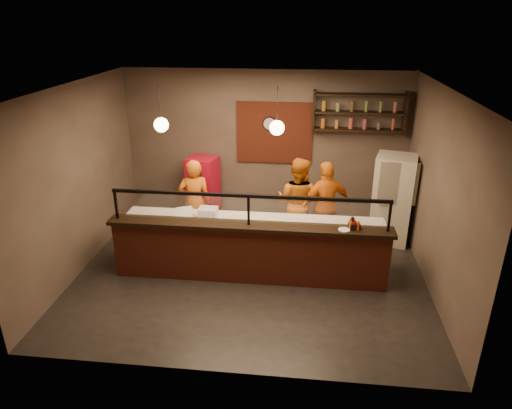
# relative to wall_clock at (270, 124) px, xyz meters

# --- Properties ---
(floor) EXTENTS (6.00, 6.00, 0.00)m
(floor) POSITION_rel_wall_clock_xyz_m (-0.10, -2.46, -2.10)
(floor) COLOR black
(floor) RESTS_ON ground
(ceiling) EXTENTS (6.00, 6.00, 0.00)m
(ceiling) POSITION_rel_wall_clock_xyz_m (-0.10, -2.46, 1.10)
(ceiling) COLOR #3C332E
(ceiling) RESTS_ON wall_back
(wall_back) EXTENTS (6.00, 0.00, 6.00)m
(wall_back) POSITION_rel_wall_clock_xyz_m (-0.10, 0.04, -0.50)
(wall_back) COLOR #68584C
(wall_back) RESTS_ON floor
(wall_left) EXTENTS (0.00, 5.00, 5.00)m
(wall_left) POSITION_rel_wall_clock_xyz_m (-3.10, -2.46, -0.50)
(wall_left) COLOR #68584C
(wall_left) RESTS_ON floor
(wall_right) EXTENTS (0.00, 5.00, 5.00)m
(wall_right) POSITION_rel_wall_clock_xyz_m (2.90, -2.46, -0.50)
(wall_right) COLOR #68584C
(wall_right) RESTS_ON floor
(wall_front) EXTENTS (6.00, 0.00, 6.00)m
(wall_front) POSITION_rel_wall_clock_xyz_m (-0.10, -4.96, -0.50)
(wall_front) COLOR #68584C
(wall_front) RESTS_ON floor
(brick_patch) EXTENTS (1.60, 0.04, 1.30)m
(brick_patch) POSITION_rel_wall_clock_xyz_m (0.10, 0.01, -0.20)
(brick_patch) COLOR maroon
(brick_patch) RESTS_ON wall_back
(service_counter) EXTENTS (4.60, 0.25, 1.00)m
(service_counter) POSITION_rel_wall_clock_xyz_m (-0.10, -2.76, -1.60)
(service_counter) COLOR maroon
(service_counter) RESTS_ON floor
(counter_ledge) EXTENTS (4.70, 0.37, 0.06)m
(counter_ledge) POSITION_rel_wall_clock_xyz_m (-0.10, -2.76, -1.07)
(counter_ledge) COLOR black
(counter_ledge) RESTS_ON service_counter
(worktop_cabinet) EXTENTS (4.60, 0.75, 0.85)m
(worktop_cabinet) POSITION_rel_wall_clock_xyz_m (-0.10, -2.26, -1.68)
(worktop_cabinet) COLOR gray
(worktop_cabinet) RESTS_ON floor
(worktop) EXTENTS (4.60, 0.75, 0.05)m
(worktop) POSITION_rel_wall_clock_xyz_m (-0.10, -2.26, -1.23)
(worktop) COLOR silver
(worktop) RESTS_ON worktop_cabinet
(sneeze_guard) EXTENTS (4.50, 0.05, 0.52)m
(sneeze_guard) POSITION_rel_wall_clock_xyz_m (-0.10, -2.76, -0.73)
(sneeze_guard) COLOR white
(sneeze_guard) RESTS_ON counter_ledge
(wall_shelving) EXTENTS (1.84, 0.28, 0.85)m
(wall_shelving) POSITION_rel_wall_clock_xyz_m (1.80, -0.14, 0.30)
(wall_shelving) COLOR black
(wall_shelving) RESTS_ON wall_back
(wall_clock) EXTENTS (0.30, 0.04, 0.30)m
(wall_clock) POSITION_rel_wall_clock_xyz_m (0.00, 0.00, 0.00)
(wall_clock) COLOR black
(wall_clock) RESTS_ON wall_back
(pendant_left) EXTENTS (0.24, 0.24, 0.77)m
(pendant_left) POSITION_rel_wall_clock_xyz_m (-1.60, -2.26, 0.45)
(pendant_left) COLOR black
(pendant_left) RESTS_ON ceiling
(pendant_right) EXTENTS (0.24, 0.24, 0.77)m
(pendant_right) POSITION_rel_wall_clock_xyz_m (0.30, -2.26, 0.45)
(pendant_right) COLOR black
(pendant_right) RESTS_ON ceiling
(cook_left) EXTENTS (0.71, 0.57, 1.72)m
(cook_left) POSITION_rel_wall_clock_xyz_m (-1.32, -1.47, -1.24)
(cook_left) COLOR #D06413
(cook_left) RESTS_ON floor
(cook_mid) EXTENTS (1.05, 0.94, 1.77)m
(cook_mid) POSITION_rel_wall_clock_xyz_m (0.67, -1.29, -1.22)
(cook_mid) COLOR #C36312
(cook_mid) RESTS_ON floor
(cook_right) EXTENTS (1.10, 0.76, 1.73)m
(cook_right) POSITION_rel_wall_clock_xyz_m (1.20, -1.36, -1.24)
(cook_right) COLOR orange
(cook_right) RESTS_ON floor
(fridge) EXTENTS (0.88, 0.84, 1.76)m
(fridge) POSITION_rel_wall_clock_xyz_m (2.50, -0.94, -1.22)
(fridge) COLOR beige
(fridge) RESTS_ON floor
(red_cooler) EXTENTS (0.70, 0.66, 1.40)m
(red_cooler) POSITION_rel_wall_clock_xyz_m (-1.41, -0.31, -1.40)
(red_cooler) COLOR red
(red_cooler) RESTS_ON floor
(pizza_dough) EXTENTS (0.68, 0.68, 0.01)m
(pizza_dough) POSITION_rel_wall_clock_xyz_m (0.07, -2.33, -1.19)
(pizza_dough) COLOR beige
(pizza_dough) RESTS_ON worktop
(prep_tub_a) EXTENTS (0.35, 0.32, 0.14)m
(prep_tub_a) POSITION_rel_wall_clock_xyz_m (-1.31, -2.22, -1.13)
(prep_tub_a) COLOR silver
(prep_tub_a) RESTS_ON worktop
(prep_tub_b) EXTENTS (0.34, 0.27, 0.16)m
(prep_tub_b) POSITION_rel_wall_clock_xyz_m (-0.90, -2.19, -1.12)
(prep_tub_b) COLOR silver
(prep_tub_b) RESTS_ON worktop
(prep_tub_c) EXTENTS (0.32, 0.26, 0.16)m
(prep_tub_c) POSITION_rel_wall_clock_xyz_m (-1.26, -2.46, -1.12)
(prep_tub_c) COLOR silver
(prep_tub_c) RESTS_ON worktop
(rolling_pin) EXTENTS (0.32, 0.09, 0.05)m
(rolling_pin) POSITION_rel_wall_clock_xyz_m (-1.16, -2.26, -1.17)
(rolling_pin) COLOR yellow
(rolling_pin) RESTS_ON worktop
(condiment_caddy) EXTENTS (0.20, 0.17, 0.09)m
(condiment_caddy) POSITION_rel_wall_clock_xyz_m (1.59, -2.74, -0.99)
(condiment_caddy) COLOR black
(condiment_caddy) RESTS_ON counter_ledge
(pepper_mill) EXTENTS (0.05, 0.05, 0.21)m
(pepper_mill) POSITION_rel_wall_clock_xyz_m (1.56, -2.75, -0.94)
(pepper_mill) COLOR black
(pepper_mill) RESTS_ON counter_ledge
(small_plate) EXTENTS (0.25, 0.25, 0.01)m
(small_plate) POSITION_rel_wall_clock_xyz_m (1.43, -2.80, -1.03)
(small_plate) COLOR silver
(small_plate) RESTS_ON counter_ledge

